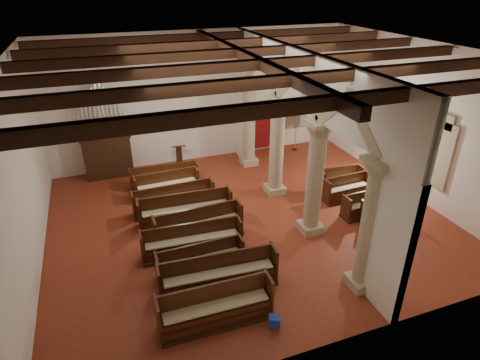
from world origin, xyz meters
name	(u,v)px	position (x,y,z in m)	size (l,w,h in m)	color
floor	(247,219)	(0.00, 0.00, 0.00)	(14.00, 14.00, 0.00)	maroon
ceiling	(249,52)	(0.00, 0.00, 6.00)	(14.00, 14.00, 0.00)	black
wall_back	(201,98)	(0.00, 6.00, 3.00)	(14.00, 0.02, 6.00)	white
wall_front	(350,243)	(0.00, -6.00, 3.00)	(14.00, 0.02, 6.00)	white
wall_left	(19,176)	(-7.00, 0.00, 3.00)	(0.02, 12.00, 6.00)	white
wall_right	(415,120)	(7.00, 0.00, 3.00)	(0.02, 12.00, 6.00)	white
ceiling_beams	(249,58)	(0.00, 0.00, 5.82)	(13.80, 11.80, 0.30)	#381F12
arcade	(297,122)	(1.80, 0.00, 3.56)	(0.90, 11.90, 6.00)	beige
window_right_a	(439,154)	(6.98, -1.50, 2.20)	(0.03, 1.00, 2.20)	#327155
window_right_b	(372,121)	(6.98, 2.50, 2.20)	(0.03, 1.00, 2.20)	#327155
window_back	(297,104)	(5.00, 5.98, 2.20)	(1.00, 0.03, 2.20)	#327155
pipe_organ	(106,147)	(-4.50, 5.50, 1.37)	(2.10, 0.85, 4.40)	#381F12
lectern	(180,160)	(-1.47, 4.79, 0.58)	(0.59, 0.60, 1.39)	#392212
dossal_curtain	(270,127)	(3.50, 5.92, 1.17)	(1.80, 0.07, 2.17)	maroon
processional_banner	(296,136)	(4.67, 5.28, 0.76)	(0.45, 0.57, 2.11)	#381F12
hymnal_box_a	(274,321)	(-1.22, -5.08, 0.25)	(0.29, 0.24, 0.29)	#162B99
hymnal_box_b	(219,249)	(-1.63, -1.70, 0.24)	(0.27, 0.22, 0.27)	navy
hymnal_box_c	(224,213)	(-0.83, 0.28, 0.28)	(0.35, 0.28, 0.35)	navy
tube_heater_a	(191,316)	(-3.16, -4.08, 0.16)	(0.10, 0.10, 0.96)	white
tube_heater_b	(244,297)	(-1.63, -3.94, 0.16)	(0.09, 0.09, 0.95)	white
nave_pew_0	(216,311)	(-2.56, -4.37, 0.38)	(3.00, 0.82, 1.14)	#381F12
nave_pew_1	(219,278)	(-2.11, -3.18, 0.36)	(3.44, 0.96, 1.11)	#381F12
nave_pew_2	(201,264)	(-2.40, -2.32, 0.32)	(2.67, 0.70, 0.96)	#381F12
nave_pew_3	(192,244)	(-2.41, -1.29, 0.34)	(3.27, 0.89, 1.04)	#381F12
nave_pew_4	(199,229)	(-2.01, -0.62, 0.38)	(3.05, 0.91, 1.13)	#381F12
nave_pew_5	(186,213)	(-2.17, 0.61, 0.36)	(3.41, 0.92, 1.10)	#381F12
nave_pew_6	(174,202)	(-2.40, 1.55, 0.33)	(3.13, 0.77, 1.02)	#381F12
nave_pew_7	(167,188)	(-2.44, 2.77, 0.34)	(2.60, 0.76, 1.03)	#381F12
nave_pew_8	(165,180)	(-2.39, 3.62, 0.31)	(2.87, 0.78, 0.95)	#381F12
aisle_pew_0	(385,214)	(4.63, -1.91, 0.32)	(1.84, 0.70, 0.95)	#381F12
aisle_pew_1	(366,207)	(4.27, -1.26, 0.32)	(1.94, 0.73, 0.95)	#381F12
aisle_pew_2	(346,191)	(4.29, 0.05, 0.33)	(2.06, 0.77, 0.98)	#381F12
aisle_pew_3	(340,183)	(4.38, 0.66, 0.36)	(1.87, 0.81, 1.06)	#381F12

